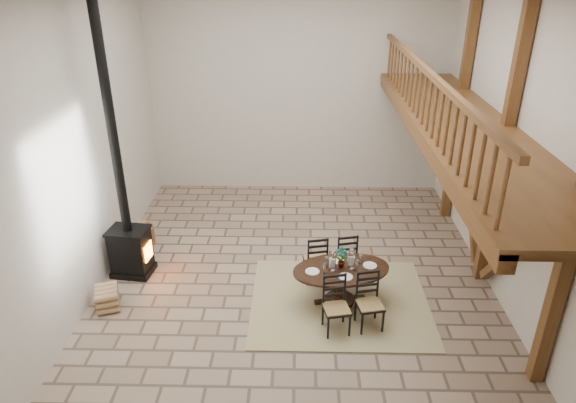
{
  "coord_description": "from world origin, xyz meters",
  "views": [
    {
      "loc": [
        0.04,
        -8.0,
        5.37
      ],
      "look_at": [
        -0.15,
        0.4,
        1.31
      ],
      "focal_mm": 32.0,
      "sensor_mm": 36.0,
      "label": 1
    }
  ],
  "objects_px": {
    "wood_stove": "(126,220)",
    "log_stack": "(107,298)",
    "dining_table": "(341,282)",
    "log_basket": "(141,235)"
  },
  "relations": [
    {
      "from": "log_basket",
      "to": "wood_stove",
      "type": "bearing_deg",
      "value": -81.51
    },
    {
      "from": "wood_stove",
      "to": "log_stack",
      "type": "xyz_separation_m",
      "value": [
        -0.12,
        -1.04,
        -0.93
      ]
    },
    {
      "from": "dining_table",
      "to": "wood_stove",
      "type": "relative_size",
      "value": 0.39
    },
    {
      "from": "dining_table",
      "to": "wood_stove",
      "type": "distance_m",
      "value": 3.93
    },
    {
      "from": "dining_table",
      "to": "log_stack",
      "type": "height_order",
      "value": "dining_table"
    },
    {
      "from": "dining_table",
      "to": "log_basket",
      "type": "height_order",
      "value": "dining_table"
    },
    {
      "from": "dining_table",
      "to": "wood_stove",
      "type": "bearing_deg",
      "value": 156.18
    },
    {
      "from": "wood_stove",
      "to": "log_basket",
      "type": "relative_size",
      "value": 8.89
    },
    {
      "from": "dining_table",
      "to": "log_basket",
      "type": "relative_size",
      "value": 3.49
    },
    {
      "from": "log_basket",
      "to": "log_stack",
      "type": "distance_m",
      "value": 2.1
    }
  ]
}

